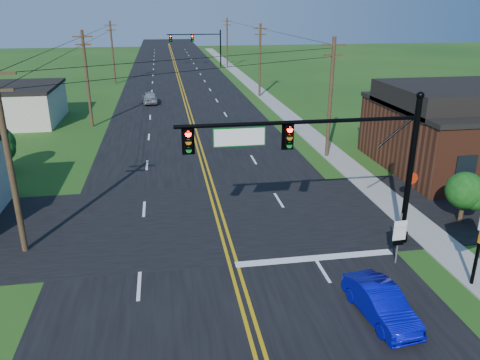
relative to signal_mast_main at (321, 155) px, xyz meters
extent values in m
cube|color=black|center=(-4.34, 42.00, -4.73)|extent=(16.00, 220.00, 0.04)
cube|color=black|center=(-4.34, 4.00, -4.73)|extent=(70.00, 10.00, 0.04)
cube|color=gray|center=(6.16, 32.00, -4.71)|extent=(2.00, 160.00, 0.08)
cylinder|color=black|center=(4.46, 0.00, -1.15)|extent=(0.28, 0.28, 7.20)
cylinder|color=black|center=(4.46, 0.00, -4.50)|extent=(0.60, 0.60, 0.50)
sphere|color=black|center=(4.46, 0.00, 2.55)|extent=(0.36, 0.36, 0.36)
cylinder|color=black|center=(-1.04, 0.00, 1.55)|extent=(11.00, 0.18, 0.18)
cube|color=#045512|center=(-3.74, 0.00, 1.00)|extent=(2.30, 0.06, 0.85)
cylinder|color=black|center=(4.46, 72.00, -1.15)|extent=(0.28, 0.28, 7.20)
cylinder|color=black|center=(4.46, 72.00, -4.50)|extent=(0.60, 0.60, 0.50)
sphere|color=black|center=(4.46, 72.00, 2.55)|extent=(0.36, 0.36, 0.36)
cylinder|color=black|center=(-0.54, 72.00, 1.25)|extent=(10.00, 0.18, 0.18)
cube|color=#045512|center=(-3.74, 72.00, 0.70)|extent=(2.30, 0.06, 0.85)
cylinder|color=#342217|center=(-13.84, 2.00, -0.25)|extent=(0.28, 0.28, 9.00)
cylinder|color=#342217|center=(-13.84, 27.00, -0.25)|extent=(0.28, 0.28, 9.00)
cube|color=#342217|center=(-13.84, 27.00, 3.65)|extent=(1.80, 0.12, 0.12)
cube|color=#342217|center=(-13.84, 27.00, 2.95)|extent=(1.40, 0.12, 0.12)
cylinder|color=#342217|center=(-13.84, 54.00, -0.25)|extent=(0.28, 0.28, 9.00)
cube|color=#342217|center=(-13.84, 54.00, 3.65)|extent=(1.80, 0.12, 0.12)
cube|color=#342217|center=(-13.84, 54.00, 2.95)|extent=(1.40, 0.12, 0.12)
cylinder|color=#342217|center=(5.46, 14.00, -0.25)|extent=(0.28, 0.28, 9.00)
cube|color=#342217|center=(5.46, 14.00, 3.65)|extent=(1.80, 0.12, 0.12)
cube|color=#342217|center=(5.46, 14.00, 2.95)|extent=(1.40, 0.12, 0.12)
cylinder|color=#342217|center=(5.46, 40.00, -0.25)|extent=(0.28, 0.28, 9.00)
cube|color=#342217|center=(5.46, 40.00, 3.65)|extent=(1.80, 0.12, 0.12)
cube|color=#342217|center=(5.46, 40.00, 2.95)|extent=(1.40, 0.12, 0.12)
cylinder|color=#342217|center=(5.46, 70.00, -0.25)|extent=(0.28, 0.28, 9.00)
cube|color=#342217|center=(5.46, 70.00, 3.65)|extent=(1.80, 0.12, 0.12)
cube|color=#342217|center=(5.46, 70.00, 2.95)|extent=(1.40, 0.12, 0.12)
cylinder|color=#342217|center=(11.66, 18.00, -3.83)|extent=(0.24, 0.24, 1.85)
sphere|color=#0E3E10|center=(11.66, 18.00, -2.15)|extent=(3.00, 3.00, 3.00)
cylinder|color=#342217|center=(8.66, 1.50, -4.09)|extent=(0.24, 0.24, 1.32)
sphere|color=#0E3E10|center=(8.66, 1.50, -2.89)|extent=(2.00, 2.00, 2.00)
cylinder|color=#342217|center=(-18.34, 14.00, -3.98)|extent=(0.24, 0.24, 1.54)
imported|color=#080BAD|center=(0.69, -5.62, -4.12)|extent=(1.72, 3.94, 1.26)
imported|color=#ACACB1|center=(-8.44, 37.60, -4.04)|extent=(1.98, 4.27, 1.42)
cylinder|color=slate|center=(3.16, -2.00, -3.49)|extent=(0.08, 0.08, 2.51)
cube|color=white|center=(3.16, -2.03, -2.75)|extent=(0.63, 0.07, 0.34)
cube|color=white|center=(3.16, -2.03, -3.21)|extent=(0.63, 0.07, 0.63)
cube|color=black|center=(3.16, -2.03, -3.67)|extent=(0.51, 0.06, 0.25)
cylinder|color=slate|center=(6.98, 4.00, -3.76)|extent=(0.07, 0.07, 1.98)
cylinder|color=#AE2409|center=(6.98, 3.97, -3.00)|extent=(0.76, 0.06, 0.76)
cylinder|color=black|center=(5.52, -4.14, -2.82)|extent=(0.19, 0.19, 3.85)
camera|label=1|loc=(-6.90, -19.27, 6.32)|focal=35.00mm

